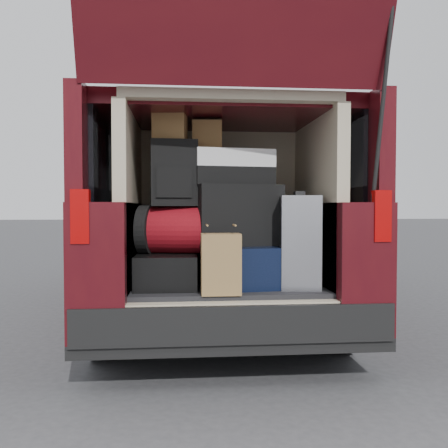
% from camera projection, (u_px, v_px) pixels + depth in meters
% --- Properties ---
extents(ground, '(80.00, 80.00, 0.00)m').
position_uv_depth(ground, '(229.00, 373.00, 3.06)').
color(ground, '#353538').
rests_on(ground, ground).
extents(minivan, '(1.90, 5.35, 2.77)m').
position_uv_depth(minivan, '(211.00, 223.00, 4.87)').
color(minivan, black).
rests_on(minivan, ground).
extents(load_floor, '(1.24, 1.05, 0.55)m').
position_uv_depth(load_floor, '(225.00, 321.00, 3.32)').
color(load_floor, black).
rests_on(load_floor, ground).
extents(black_hardshell, '(0.40, 0.55, 0.22)m').
position_uv_depth(black_hardshell, '(167.00, 270.00, 3.13)').
color(black_hardshell, black).
rests_on(black_hardshell, load_floor).
extents(navy_hardshell, '(0.56, 0.66, 0.27)m').
position_uv_depth(navy_hardshell, '(237.00, 265.00, 3.19)').
color(navy_hardshell, black).
rests_on(navy_hardshell, load_floor).
extents(silver_roller, '(0.31, 0.43, 0.59)m').
position_uv_depth(silver_roller, '(299.00, 241.00, 3.11)').
color(silver_roller, white).
rests_on(silver_roller, load_floor).
extents(kraft_bag, '(0.24, 0.15, 0.36)m').
position_uv_depth(kraft_bag, '(221.00, 264.00, 2.83)').
color(kraft_bag, olive).
rests_on(kraft_bag, load_floor).
extents(red_duffel, '(0.53, 0.41, 0.31)m').
position_uv_depth(red_duffel, '(177.00, 230.00, 3.15)').
color(red_duffel, maroon).
rests_on(red_duffel, black_hardshell).
extents(black_soft_case, '(0.61, 0.43, 0.40)m').
position_uv_depth(black_soft_case, '(237.00, 215.00, 3.18)').
color(black_soft_case, black).
rests_on(black_soft_case, navy_hardshell).
extents(backpack, '(0.31, 0.20, 0.43)m').
position_uv_depth(backpack, '(174.00, 173.00, 3.12)').
color(backpack, black).
rests_on(backpack, red_duffel).
extents(twotone_duffel, '(0.56, 0.35, 0.24)m').
position_uv_depth(twotone_duffel, '(232.00, 168.00, 3.22)').
color(twotone_duffel, silver).
rests_on(twotone_duffel, black_soft_case).
extents(grocery_sack_lower, '(0.23, 0.20, 0.19)m').
position_uv_depth(grocery_sack_lower, '(170.00, 126.00, 3.13)').
color(grocery_sack_lower, olive).
rests_on(grocery_sack_lower, backpack).
extents(grocery_sack_upper, '(0.21, 0.18, 0.20)m').
position_uv_depth(grocery_sack_upper, '(207.00, 136.00, 3.24)').
color(grocery_sack_upper, olive).
rests_on(grocery_sack_upper, twotone_duffel).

